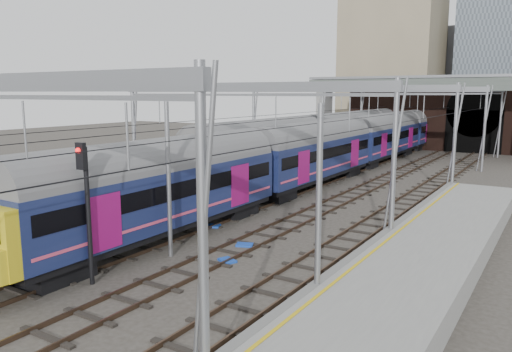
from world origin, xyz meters
The scene contains 14 objects.
ground centered at (0.00, 0.00, 0.00)m, with size 160.00×160.00×0.00m, color #38332D.
platform_left centered at (-10.18, 2.50, 0.55)m, with size 4.32×55.00×1.12m.
platform_right centered at (10.18, -1.50, 0.55)m, with size 4.32×47.00×1.12m.
tracks centered at (0.00, 15.00, 0.02)m, with size 14.40×80.00×0.22m.
overhead_line centered at (0.00, 21.49, 6.57)m, with size 16.80×80.00×8.00m.
retaining_wall centered at (1.40, 51.93, 4.33)m, with size 28.00×2.75×9.00m.
overbridge centered at (0.00, 46.00, 7.27)m, with size 28.00×3.00×9.25m.
city_skyline centered at (2.73, 70.48, 17.09)m, with size 37.50×27.50×60.00m.
train_main centered at (-2.00, 29.82, 2.63)m, with size 3.04×70.27×5.15m.
train_second centered at (-6.00, 37.34, 2.68)m, with size 3.12×54.01×5.26m.
signal_near_centre centered at (-0.33, -2.20, 3.42)m, with size 0.40×0.49×5.52m.
equip_cover_a centered at (2.60, 2.76, 0.05)m, with size 0.79×0.56×0.09m, color blue.
equip_cover_b centered at (-1.41, 7.00, 0.05)m, with size 0.87×0.61×0.10m, color blue.
equip_cover_c centered at (1.99, 5.07, 0.05)m, with size 0.80×0.56×0.09m, color blue.
Camera 1 is at (14.79, -14.32, 7.33)m, focal length 35.00 mm.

